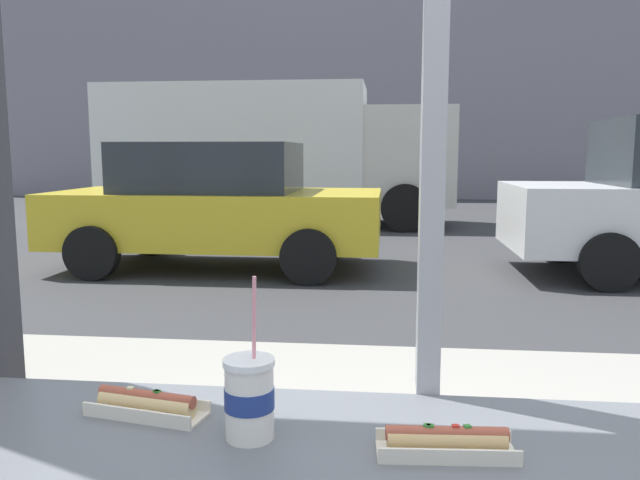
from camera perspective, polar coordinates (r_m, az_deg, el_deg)
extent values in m
plane|color=#38383A|center=(9.40, 6.61, -1.16)|extent=(60.00, 60.00, 0.00)
cube|color=#9E998E|center=(3.21, 7.55, -18.29)|extent=(16.00, 2.80, 0.14)
cube|color=#404245|center=(1.41, 9.79, -14.20)|extent=(2.06, 0.02, 0.02)
cube|color=#9E9EA3|center=(1.37, 10.34, 13.92)|extent=(0.05, 0.08, 1.33)
cube|color=gray|center=(20.85, 6.51, 12.76)|extent=(28.00, 1.20, 6.47)
cylinder|color=silver|center=(1.19, -6.42, -14.36)|extent=(0.09, 0.09, 0.14)
cylinder|color=navy|center=(1.19, -6.42, -14.05)|extent=(0.09, 0.09, 0.04)
cylinder|color=black|center=(1.17, -6.47, -11.40)|extent=(0.08, 0.08, 0.01)
cylinder|color=white|center=(1.16, -6.48, -10.93)|extent=(0.09, 0.09, 0.01)
cylinder|color=pink|center=(1.14, -6.00, -8.01)|extent=(0.02, 0.04, 0.20)
cube|color=beige|center=(1.17, 11.36, -18.38)|extent=(0.25, 0.09, 0.01)
cube|color=beige|center=(1.13, 11.69, -18.74)|extent=(0.24, 0.02, 0.03)
cube|color=beige|center=(1.20, 11.08, -17.11)|extent=(0.24, 0.02, 0.03)
cylinder|color=tan|center=(1.16, 11.39, -17.36)|extent=(0.21, 0.05, 0.04)
cylinder|color=#9E4733|center=(1.16, 11.41, -16.83)|extent=(0.21, 0.04, 0.03)
cube|color=#337A2D|center=(1.15, 9.67, -16.34)|extent=(0.01, 0.01, 0.01)
cube|color=#337A2D|center=(1.16, 13.22, -16.21)|extent=(0.01, 0.01, 0.01)
cube|color=#337A2D|center=(1.15, 9.97, -16.33)|extent=(0.01, 0.01, 0.01)
cube|color=red|center=(1.15, 12.20, -16.26)|extent=(0.01, 0.01, 0.01)
cube|color=beige|center=(1.35, -15.40, -14.93)|extent=(0.25, 0.12, 0.01)
cube|color=beige|center=(1.31, -16.38, -15.07)|extent=(0.24, 0.05, 0.03)
cube|color=beige|center=(1.37, -14.49, -13.93)|extent=(0.24, 0.05, 0.03)
cylinder|color=#DBB77A|center=(1.34, -15.43, -14.02)|extent=(0.21, 0.08, 0.04)
cylinder|color=#9E4733|center=(1.33, -15.45, -13.54)|extent=(0.21, 0.07, 0.03)
cube|color=#337A2D|center=(1.32, -14.62, -13.22)|extent=(0.02, 0.01, 0.01)
cube|color=#337A2D|center=(1.32, -14.54, -13.23)|extent=(0.01, 0.01, 0.01)
cube|color=beige|center=(1.35, -16.83, -12.80)|extent=(0.01, 0.01, 0.01)
cube|color=gold|center=(8.15, -9.16, 2.04)|extent=(4.11, 1.84, 0.67)
cube|color=#282D33|center=(8.13, -9.82, 6.54)|extent=(2.14, 1.62, 0.61)
cylinder|color=black|center=(8.86, 0.43, 0.43)|extent=(0.64, 0.18, 0.64)
cylinder|color=black|center=(7.05, -1.05, -1.53)|extent=(0.64, 0.18, 0.64)
cylinder|color=black|center=(9.46, -15.11, 0.63)|extent=(0.64, 0.18, 0.64)
cylinder|color=black|center=(7.78, -19.99, -1.11)|extent=(0.64, 0.18, 0.64)
cylinder|color=black|center=(9.12, 21.12, 0.11)|extent=(0.64, 0.18, 0.64)
cylinder|color=black|center=(7.40, 24.73, -1.82)|extent=(0.64, 0.18, 0.64)
cube|color=silver|center=(13.21, -7.55, 8.55)|extent=(5.26, 2.20, 2.36)
cube|color=beige|center=(12.84, 7.66, 7.54)|extent=(1.90, 2.10, 1.90)
cylinder|color=black|center=(13.93, 7.47, 3.66)|extent=(0.90, 0.24, 0.90)
cylinder|color=black|center=(11.84, 7.70, 2.90)|extent=(0.90, 0.24, 0.90)
cylinder|color=black|center=(14.56, -10.20, 3.79)|extent=(0.90, 0.24, 0.90)
cylinder|color=black|center=(12.47, -13.02, 3.02)|extent=(0.90, 0.24, 0.90)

